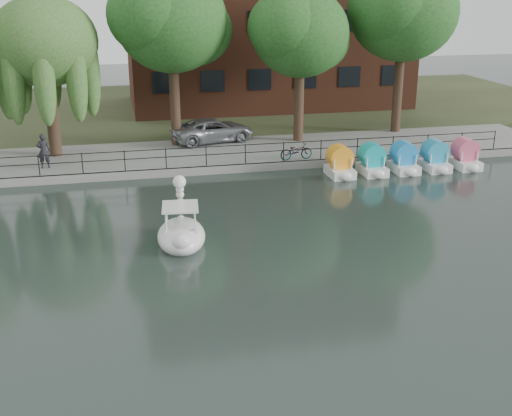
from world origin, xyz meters
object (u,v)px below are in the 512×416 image
object	(u,v)px
pedestrian	(43,148)
swan_boat	(181,230)
minivan	(213,128)
bicycle	(296,150)

from	to	relation	value
pedestrian	swan_boat	bearing A→B (deg)	115.18
swan_boat	minivan	bearing A→B (deg)	82.44
pedestrian	swan_boat	distance (m)	11.67
bicycle	pedestrian	distance (m)	12.62
pedestrian	bicycle	bearing A→B (deg)	171.02
bicycle	pedestrian	xyz separation A→B (m)	(-12.56, 1.16, 0.49)
bicycle	swan_boat	distance (m)	11.39
swan_boat	pedestrian	bearing A→B (deg)	124.91
bicycle	swan_boat	world-z (taller)	swan_boat
minivan	swan_boat	world-z (taller)	swan_boat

